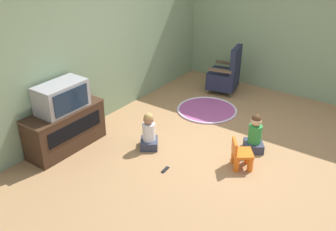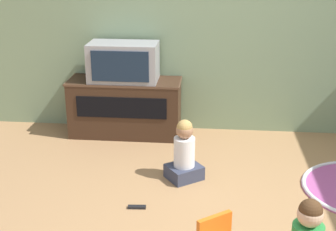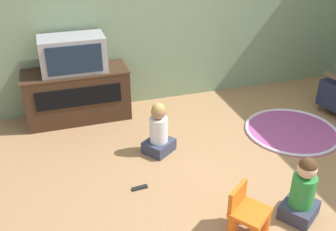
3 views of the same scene
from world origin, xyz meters
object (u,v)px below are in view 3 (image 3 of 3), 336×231
object	(u,v)px
television	(73,54)
child_watching_center	(302,192)
yellow_kid_chair	(248,216)
remote_control	(140,188)
tv_cabinet	(78,94)
child_watching_left	(159,131)

from	to	relation	value
television	child_watching_center	xyz separation A→B (m)	(1.60, -2.35, -0.60)
television	yellow_kid_chair	distance (m)	2.70
yellow_kid_chair	child_watching_center	distance (m)	0.53
television	remote_control	size ratio (longest dim) A/B	4.90
child_watching_center	remote_control	world-z (taller)	child_watching_center
television	yellow_kid_chair	xyz separation A→B (m)	(1.07, -2.39, -0.67)
tv_cabinet	television	size ratio (longest dim) A/B	1.69
remote_control	tv_cabinet	bearing A→B (deg)	99.33
remote_control	child_watching_left	bearing A→B (deg)	53.67
child_watching_center	child_watching_left	bearing A→B (deg)	88.56
yellow_kid_chair	remote_control	bearing A→B (deg)	93.91
television	yellow_kid_chair	world-z (taller)	television
child_watching_left	child_watching_center	xyz separation A→B (m)	(0.86, -1.34, 0.01)
child_watching_left	child_watching_center	distance (m)	1.59
yellow_kid_chair	child_watching_left	distance (m)	1.42
tv_cabinet	yellow_kid_chair	xyz separation A→B (m)	(1.07, -2.40, -0.15)
yellow_kid_chair	remote_control	xyz separation A→B (m)	(-0.70, 0.81, -0.17)
child_watching_left	remote_control	xyz separation A→B (m)	(-0.36, -0.57, -0.24)
television	tv_cabinet	bearing A→B (deg)	90.00
television	child_watching_center	bearing A→B (deg)	-55.72
television	child_watching_left	world-z (taller)	television
yellow_kid_chair	child_watching_left	world-z (taller)	child_watching_left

